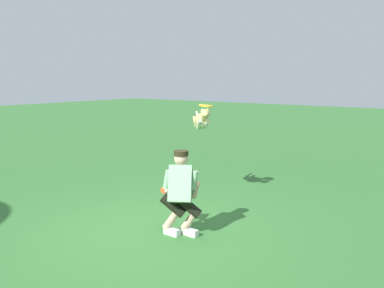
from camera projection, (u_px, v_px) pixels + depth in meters
ground_plane at (149, 233)px, 6.41m from camera, size 60.00×60.00×0.00m
person at (181, 191)px, 6.20m from camera, size 0.71×0.54×1.29m
dog at (201, 121)px, 8.19m from camera, size 0.83×0.80×0.56m
frisbee_flying at (206, 106)px, 7.93m from camera, size 0.33×0.33×0.06m
frisbee_held at (168, 191)px, 6.54m from camera, size 0.28×0.29×0.11m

